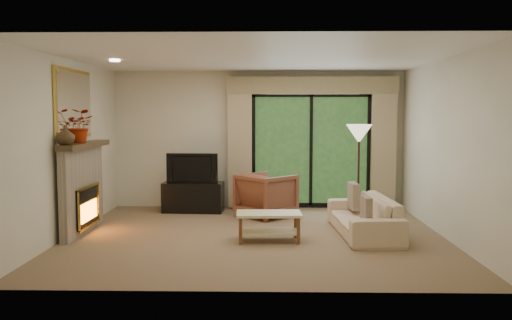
{
  "coord_description": "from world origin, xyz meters",
  "views": [
    {
      "loc": [
        0.18,
        -7.85,
        1.81
      ],
      "look_at": [
        0.0,
        0.3,
        1.1
      ],
      "focal_mm": 38.0,
      "sensor_mm": 36.0,
      "label": 1
    }
  ],
  "objects_px": {
    "armchair": "(266,195)",
    "sofa": "(364,216)",
    "media_console": "(193,197)",
    "coffee_table": "(269,227)"
  },
  "relations": [
    {
      "from": "armchair",
      "to": "sofa",
      "type": "relative_size",
      "value": 0.44
    },
    {
      "from": "media_console",
      "to": "sofa",
      "type": "bearing_deg",
      "value": -29.83
    },
    {
      "from": "media_console",
      "to": "coffee_table",
      "type": "relative_size",
      "value": 1.2
    },
    {
      "from": "media_console",
      "to": "sofa",
      "type": "distance_m",
      "value": 3.33
    },
    {
      "from": "armchair",
      "to": "sofa",
      "type": "bearing_deg",
      "value": -178.48
    },
    {
      "from": "sofa",
      "to": "coffee_table",
      "type": "bearing_deg",
      "value": -76.09
    },
    {
      "from": "armchair",
      "to": "sofa",
      "type": "xyz_separation_m",
      "value": [
        1.45,
        -1.36,
        -0.1
      ]
    },
    {
      "from": "coffee_table",
      "to": "armchair",
      "type": "bearing_deg",
      "value": 88.69
    },
    {
      "from": "media_console",
      "to": "armchair",
      "type": "distance_m",
      "value": 1.42
    },
    {
      "from": "armchair",
      "to": "coffee_table",
      "type": "xyz_separation_m",
      "value": [
        0.04,
        -1.8,
        -0.18
      ]
    }
  ]
}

